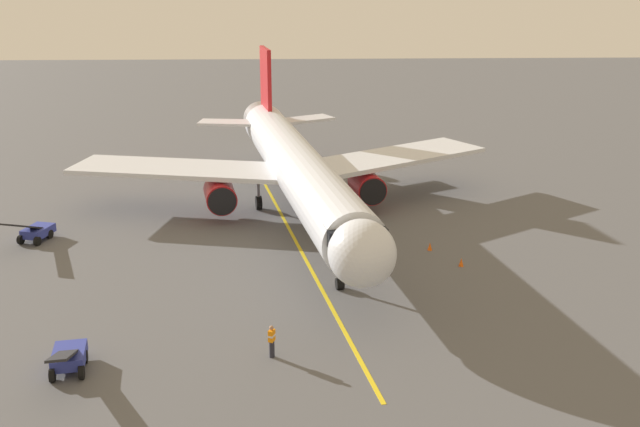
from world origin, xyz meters
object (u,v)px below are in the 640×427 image
object	(u,v)px
airplane	(296,168)
belt_loader_portside	(68,357)
ground_crew_marshaller	(272,341)
belt_loader_near_nose	(35,231)
safety_cone_nose_left	(430,246)
safety_cone_nose_right	(461,262)

from	to	relation	value
airplane	belt_loader_portside	distance (m)	25.28
ground_crew_marshaller	belt_loader_near_nose	size ratio (longest dim) A/B	0.36
belt_loader_portside	safety_cone_nose_left	size ratio (longest dim) A/B	8.57
belt_loader_portside	safety_cone_nose_right	bearing A→B (deg)	-150.46
safety_cone_nose_left	safety_cone_nose_right	xyz separation A→B (m)	(-1.50, 2.94, 0.00)
belt_loader_near_nose	safety_cone_nose_right	distance (m)	29.62
airplane	safety_cone_nose_right	world-z (taller)	airplane
ground_crew_marshaller	belt_loader_near_nose	world-z (taller)	belt_loader_near_nose
safety_cone_nose_right	ground_crew_marshaller	bearing A→B (deg)	43.38
ground_crew_marshaller	belt_loader_portside	bearing A→B (deg)	5.56
airplane	safety_cone_nose_left	xyz separation A→B (m)	(-9.03, 7.35, -3.73)
ground_crew_marshaller	safety_cone_nose_left	world-z (taller)	ground_crew_marshaller
ground_crew_marshaller	belt_loader_portside	world-z (taller)	belt_loader_portside
belt_loader_near_nose	safety_cone_nose_left	xyz separation A→B (m)	(-27.53, 2.91, -0.44)
ground_crew_marshaller	safety_cone_nose_right	world-z (taller)	ground_crew_marshaller
airplane	ground_crew_marshaller	distance (m)	21.84
airplane	safety_cone_nose_left	world-z (taller)	airplane
belt_loader_portside	safety_cone_nose_right	distance (m)	24.80
safety_cone_nose_right	belt_loader_near_nose	bearing A→B (deg)	-11.38
ground_crew_marshaller	belt_loader_portside	xyz separation A→B (m)	(9.63, 0.94, -0.17)
ground_crew_marshaller	belt_loader_near_nose	bearing A→B (deg)	-45.06
belt_loader_portside	safety_cone_nose_right	size ratio (longest dim) A/B	8.57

